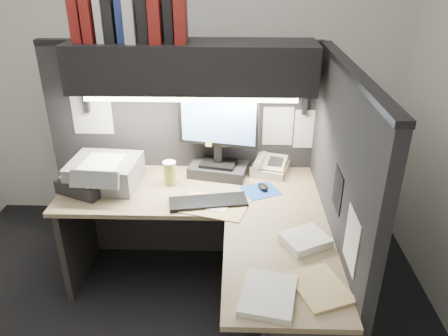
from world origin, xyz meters
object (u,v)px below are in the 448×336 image
Objects in this scene: notebook_stack at (86,184)px; keyboard at (208,202)px; monitor at (218,144)px; telephone at (270,166)px; coffee_cup at (170,174)px; overhead_shelf at (192,66)px; desk at (237,280)px; printer at (105,172)px.

keyboard is at bearing -10.54° from notebook_stack.
monitor is 0.41m from telephone.
notebook_stack is at bearing -169.73° from coffee_cup.
overhead_shelf reaches higher than coffee_cup.
notebook_stack is (-1.23, -0.29, -0.00)m from telephone.
monitor is at bearing -155.49° from telephone.
desk is 1.33m from overhead_shelf.
printer is (-0.89, 0.61, 0.38)m from desk.
notebook_stack reaches higher than keyboard.
overhead_shelf is 5.04× the size of notebook_stack.
coffee_cup reaches higher than notebook_stack.
overhead_shelf is at bearing 111.79° from desk.
desk is at bearing -53.54° from coffee_cup.
printer is 0.14m from notebook_stack.
notebook_stack is at bearing -161.80° from overhead_shelf.
overhead_shelf reaches higher than monitor.
desk is 3.85× the size of printer.
printer is at bearing 145.63° from desk.
overhead_shelf is 0.86m from keyboard.
overhead_shelf is 3.51× the size of printer.
printer is at bearing -178.52° from coffee_cup.
desk is 5.52× the size of notebook_stack.
printer reaches higher than coffee_cup.
printer is at bearing 39.10° from notebook_stack.
printer reaches higher than desk.
overhead_shelf is at bearing -162.28° from monitor.
coffee_cup is at bearing 5.85° from printer.
notebook_stack is at bearing -149.16° from telephone.
printer is at bearing 151.08° from keyboard.
keyboard is (0.11, -0.38, -0.76)m from overhead_shelf.
notebook_stack is (-1.00, 0.52, 0.33)m from desk.
desk is 10.94× the size of coffee_cup.
telephone is 1.57× the size of coffee_cup.
printer is (-1.12, -0.20, 0.04)m from telephone.
overhead_shelf is 3.21× the size of keyboard.
keyboard is 0.83m from notebook_stack.
coffee_cup is at bearing 10.27° from notebook_stack.
monitor is at bearing 15.94° from notebook_stack.
printer is 1.43× the size of notebook_stack.
overhead_shelf is 0.72m from coffee_cup.
keyboard is (-0.19, 0.37, 0.30)m from desk.
telephone is at bearing 18.95° from monitor.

